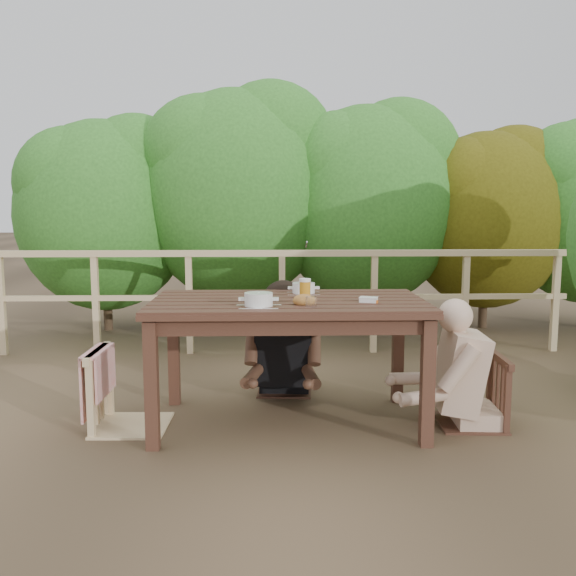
{
  "coord_description": "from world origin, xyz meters",
  "views": [
    {
      "loc": [
        -0.12,
        -3.99,
        1.44
      ],
      "look_at": [
        0.0,
        0.05,
        0.9
      ],
      "focal_mm": 38.88,
      "sensor_mm": 36.0,
      "label": 1
    }
  ],
  "objects_px": {
    "chair_right": "(472,360)",
    "woman": "(285,305)",
    "soup_far": "(304,289)",
    "bread_roll": "(304,301)",
    "soup_near": "(259,301)",
    "tumbler": "(311,303)",
    "chair_left": "(130,354)",
    "chair_far": "(285,340)",
    "table": "(288,363)",
    "butter_tub": "(368,301)",
    "diner_right": "(478,322)",
    "beer_glass": "(305,290)"
  },
  "relations": [
    {
      "from": "chair_far",
      "to": "chair_right",
      "type": "xyz_separation_m",
      "value": [
        1.21,
        -0.77,
        0.02
      ]
    },
    {
      "from": "chair_far",
      "to": "diner_right",
      "type": "distance_m",
      "value": 1.48
    },
    {
      "from": "diner_right",
      "to": "butter_tub",
      "type": "xyz_separation_m",
      "value": [
        -0.73,
        -0.07,
        0.15
      ]
    },
    {
      "from": "bread_roll",
      "to": "tumbler",
      "type": "distance_m",
      "value": 0.11
    },
    {
      "from": "tumbler",
      "to": "bread_roll",
      "type": "bearing_deg",
      "value": 110.58
    },
    {
      "from": "bread_roll",
      "to": "beer_glass",
      "type": "relative_size",
      "value": 0.95
    },
    {
      "from": "diner_right",
      "to": "chair_far",
      "type": "bearing_deg",
      "value": 61.67
    },
    {
      "from": "table",
      "to": "beer_glass",
      "type": "bearing_deg",
      "value": 23.45
    },
    {
      "from": "bread_roll",
      "to": "chair_far",
      "type": "bearing_deg",
      "value": 95.98
    },
    {
      "from": "table",
      "to": "chair_left",
      "type": "height_order",
      "value": "chair_left"
    },
    {
      "from": "beer_glass",
      "to": "tumbler",
      "type": "height_order",
      "value": "beer_glass"
    },
    {
      "from": "soup_near",
      "to": "woman",
      "type": "bearing_deg",
      "value": 79.57
    },
    {
      "from": "chair_far",
      "to": "woman",
      "type": "distance_m",
      "value": 0.27
    },
    {
      "from": "diner_right",
      "to": "beer_glass",
      "type": "relative_size",
      "value": 9.42
    },
    {
      "from": "chair_right",
      "to": "soup_far",
      "type": "bearing_deg",
      "value": -104.51
    },
    {
      "from": "chair_left",
      "to": "chair_right",
      "type": "xyz_separation_m",
      "value": [
        2.23,
        -0.01,
        -0.05
      ]
    },
    {
      "from": "bread_roll",
      "to": "soup_near",
      "type": "bearing_deg",
      "value": -170.73
    },
    {
      "from": "table",
      "to": "soup_near",
      "type": "height_order",
      "value": "soup_near"
    },
    {
      "from": "table",
      "to": "chair_right",
      "type": "height_order",
      "value": "chair_right"
    },
    {
      "from": "chair_far",
      "to": "table",
      "type": "bearing_deg",
      "value": -85.37
    },
    {
      "from": "soup_near",
      "to": "bread_roll",
      "type": "height_order",
      "value": "soup_near"
    },
    {
      "from": "soup_near",
      "to": "soup_far",
      "type": "distance_m",
      "value": 0.63
    },
    {
      "from": "bread_roll",
      "to": "butter_tub",
      "type": "distance_m",
      "value": 0.42
    },
    {
      "from": "chair_right",
      "to": "tumbler",
      "type": "height_order",
      "value": "tumbler"
    },
    {
      "from": "diner_right",
      "to": "soup_near",
      "type": "xyz_separation_m",
      "value": [
        -1.42,
        -0.2,
        0.17
      ]
    },
    {
      "from": "soup_far",
      "to": "chair_left",
      "type": "bearing_deg",
      "value": -163.41
    },
    {
      "from": "chair_right",
      "to": "woman",
      "type": "distance_m",
      "value": 1.46
    },
    {
      "from": "soup_far",
      "to": "bread_roll",
      "type": "height_order",
      "value": "soup_far"
    },
    {
      "from": "bread_roll",
      "to": "soup_far",
      "type": "bearing_deg",
      "value": 87.18
    },
    {
      "from": "diner_right",
      "to": "soup_near",
      "type": "relative_size",
      "value": 4.74
    },
    {
      "from": "chair_far",
      "to": "bread_roll",
      "type": "bearing_deg",
      "value": -79.83
    },
    {
      "from": "soup_far",
      "to": "chair_right",
      "type": "bearing_deg",
      "value": -17.95
    },
    {
      "from": "beer_glass",
      "to": "chair_right",
      "type": "bearing_deg",
      "value": -5.45
    },
    {
      "from": "table",
      "to": "soup_near",
      "type": "relative_size",
      "value": 6.06
    },
    {
      "from": "chair_left",
      "to": "tumbler",
      "type": "height_order",
      "value": "chair_left"
    },
    {
      "from": "chair_right",
      "to": "diner_right",
      "type": "distance_m",
      "value": 0.26
    },
    {
      "from": "table",
      "to": "diner_right",
      "type": "distance_m",
      "value": 1.27
    },
    {
      "from": "butter_tub",
      "to": "bread_roll",
      "type": "bearing_deg",
      "value": -149.99
    },
    {
      "from": "chair_far",
      "to": "beer_glass",
      "type": "bearing_deg",
      "value": -75.81
    },
    {
      "from": "chair_left",
      "to": "soup_far",
      "type": "height_order",
      "value": "chair_left"
    },
    {
      "from": "bread_roll",
      "to": "butter_tub",
      "type": "height_order",
      "value": "bread_roll"
    },
    {
      "from": "butter_tub",
      "to": "table",
      "type": "bearing_deg",
      "value": -175.76
    },
    {
      "from": "table",
      "to": "butter_tub",
      "type": "distance_m",
      "value": 0.68
    },
    {
      "from": "table",
      "to": "chair_left",
      "type": "relative_size",
      "value": 1.81
    },
    {
      "from": "soup_near",
      "to": "soup_far",
      "type": "height_order",
      "value": "soup_near"
    },
    {
      "from": "chair_right",
      "to": "beer_glass",
      "type": "relative_size",
      "value": 5.94
    },
    {
      "from": "chair_left",
      "to": "butter_tub",
      "type": "bearing_deg",
      "value": -91.85
    },
    {
      "from": "tumbler",
      "to": "chair_left",
      "type": "bearing_deg",
      "value": 166.89
    },
    {
      "from": "butter_tub",
      "to": "chair_far",
      "type": "bearing_deg",
      "value": 139.69
    },
    {
      "from": "tumbler",
      "to": "butter_tub",
      "type": "relative_size",
      "value": 0.72
    }
  ]
}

